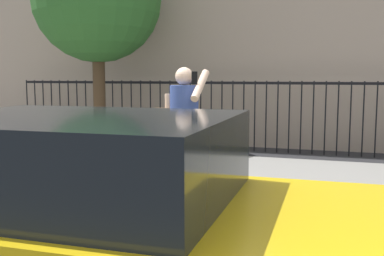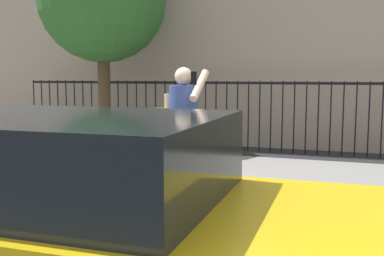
% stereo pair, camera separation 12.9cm
% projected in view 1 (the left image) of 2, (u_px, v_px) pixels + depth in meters
% --- Properties ---
extents(ground_plane, '(60.00, 60.00, 0.00)m').
position_uv_depth(ground_plane, '(142.00, 239.00, 4.75)').
color(ground_plane, '#28282B').
extents(sidewalk, '(28.00, 4.40, 0.15)m').
position_uv_depth(sidewalk, '(202.00, 184.00, 6.82)').
color(sidewalk, gray).
rests_on(sidewalk, ground).
extents(iron_fence, '(12.03, 0.04, 1.60)m').
position_uv_depth(iron_fence, '(249.00, 106.00, 10.21)').
color(iron_fence, black).
rests_on(iron_fence, ground).
extents(taxi_yellow, '(4.24, 1.93, 1.45)m').
position_uv_depth(taxi_yellow, '(99.00, 229.00, 2.96)').
color(taxi_yellow, yellow).
rests_on(taxi_yellow, ground).
extents(pedestrian_on_phone, '(0.65, 0.48, 1.66)m').
position_uv_depth(pedestrian_on_phone, '(182.00, 126.00, 5.40)').
color(pedestrian_on_phone, beige).
rests_on(pedestrian_on_phone, sidewalk).
extents(street_bench, '(1.60, 0.45, 0.95)m').
position_uv_depth(street_bench, '(27.00, 131.00, 8.69)').
color(street_bench, brown).
rests_on(street_bench, sidewalk).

